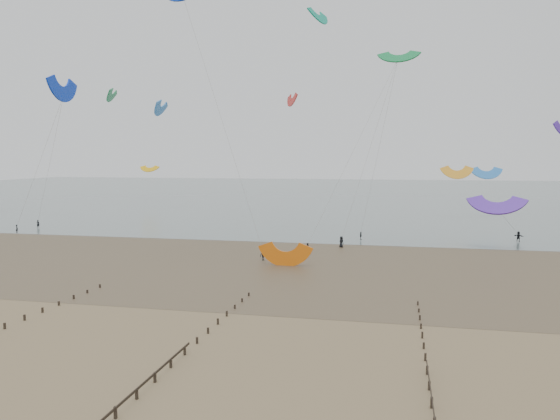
# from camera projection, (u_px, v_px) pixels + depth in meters

# --- Properties ---
(ground) EXTENTS (500.00, 500.00, 0.00)m
(ground) POSITION_uv_depth(u_px,v_px,m) (170.00, 326.00, 48.92)
(ground) COLOR brown
(ground) RESTS_ON ground
(sea_and_shore) EXTENTS (500.00, 665.00, 0.03)m
(sea_and_shore) POSITION_uv_depth(u_px,v_px,m) (237.00, 257.00, 83.25)
(sea_and_shore) COLOR #475654
(sea_and_shore) RESTS_ON ground
(kitesurfer_lead) EXTENTS (0.74, 0.69, 1.69)m
(kitesurfer_lead) POSITION_uv_depth(u_px,v_px,m) (17.00, 229.00, 110.21)
(kitesurfer_lead) COLOR black
(kitesurfer_lead) RESTS_ON ground
(kitesurfers) EXTENTS (145.94, 29.06, 1.89)m
(kitesurfers) POSITION_uv_depth(u_px,v_px,m) (413.00, 243.00, 91.37)
(kitesurfers) COLOR black
(kitesurfers) RESTS_ON ground
(grounded_kite) EXTENTS (6.71, 5.34, 3.57)m
(grounded_kite) POSITION_uv_depth(u_px,v_px,m) (285.00, 266.00, 76.58)
(grounded_kite) COLOR orange
(grounded_kite) RESTS_ON ground
(kites_airborne) EXTENTS (241.50, 123.68, 41.80)m
(kites_airborne) POSITION_uv_depth(u_px,v_px,m) (309.00, 128.00, 135.52)
(kites_airborne) COLOR #009572
(kites_airborne) RESTS_ON ground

